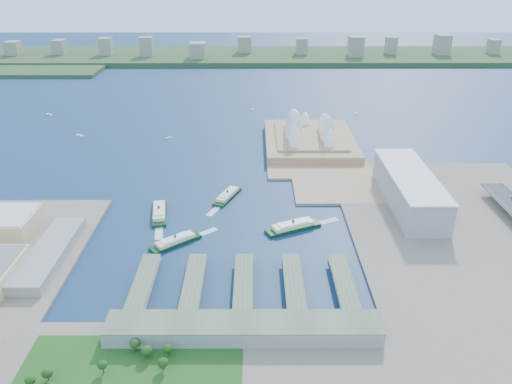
{
  "coord_description": "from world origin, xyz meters",
  "views": [
    {
      "loc": [
        23.47,
        -420.05,
        254.08
      ],
      "look_at": [
        24.86,
        78.98,
        18.0
      ],
      "focal_mm": 35.0,
      "sensor_mm": 36.0,
      "label": 1
    }
  ],
  "objects_px": {
    "toaster_building": "(409,189)",
    "ferry_a": "(159,211)",
    "opera_house": "(310,125)",
    "ferry_d": "(293,225)",
    "car_c": "(512,198)",
    "ferry_b": "(227,194)",
    "ferry_c": "(175,240)"
  },
  "relations": [
    {
      "from": "toaster_building",
      "to": "ferry_a",
      "type": "xyz_separation_m",
      "value": [
        -275.2,
        -21.09,
        -15.08
      ]
    },
    {
      "from": "opera_house",
      "to": "toaster_building",
      "type": "relative_size",
      "value": 1.16
    },
    {
      "from": "opera_house",
      "to": "ferry_d",
      "type": "distance_m",
      "value": 258.01
    },
    {
      "from": "car_c",
      "to": "toaster_building",
      "type": "bearing_deg",
      "value": 173.42
    },
    {
      "from": "ferry_d",
      "to": "ferry_b",
      "type": "bearing_deg",
      "value": 18.5
    },
    {
      "from": "ferry_b",
      "to": "ferry_c",
      "type": "bearing_deg",
      "value": -91.42
    },
    {
      "from": "toaster_building",
      "to": "ferry_c",
      "type": "height_order",
      "value": "toaster_building"
    },
    {
      "from": "ferry_a",
      "to": "car_c",
      "type": "xyz_separation_m",
      "value": [
        384.2,
        8.51,
        10.03
      ]
    },
    {
      "from": "toaster_building",
      "to": "opera_house",
      "type": "bearing_deg",
      "value": 114.23
    },
    {
      "from": "ferry_a",
      "to": "ferry_d",
      "type": "distance_m",
      "value": 146.56
    },
    {
      "from": "toaster_building",
      "to": "ferry_a",
      "type": "bearing_deg",
      "value": -175.62
    },
    {
      "from": "ferry_b",
      "to": "ferry_d",
      "type": "xyz_separation_m",
      "value": [
        70.98,
        -74.47,
        0.62
      ]
    },
    {
      "from": "opera_house",
      "to": "toaster_building",
      "type": "xyz_separation_m",
      "value": [
        90.0,
        -200.0,
        -11.5
      ]
    },
    {
      "from": "ferry_c",
      "to": "car_c",
      "type": "relative_size",
      "value": 12.8
    },
    {
      "from": "ferry_a",
      "to": "toaster_building",
      "type": "bearing_deg",
      "value": -4.79
    },
    {
      "from": "ferry_d",
      "to": "opera_house",
      "type": "bearing_deg",
      "value": -34.59
    },
    {
      "from": "ferry_b",
      "to": "car_c",
      "type": "bearing_deg",
      "value": 16.32
    },
    {
      "from": "car_c",
      "to": "ferry_d",
      "type": "bearing_deg",
      "value": -170.45
    },
    {
      "from": "ferry_b",
      "to": "car_c",
      "type": "xyz_separation_m",
      "value": [
        312.16,
        -33.89,
        10.52
      ]
    },
    {
      "from": "ferry_a",
      "to": "car_c",
      "type": "distance_m",
      "value": 384.43
    },
    {
      "from": "ferry_c",
      "to": "ferry_b",
      "type": "bearing_deg",
      "value": -63.21
    },
    {
      "from": "ferry_b",
      "to": "car_c",
      "type": "distance_m",
      "value": 314.18
    },
    {
      "from": "ferry_d",
      "to": "car_c",
      "type": "height_order",
      "value": "car_c"
    },
    {
      "from": "ferry_a",
      "to": "opera_house",
      "type": "bearing_deg",
      "value": 40.88
    },
    {
      "from": "opera_house",
      "to": "car_c",
      "type": "relative_size",
      "value": 43.9
    },
    {
      "from": "ferry_d",
      "to": "ferry_c",
      "type": "bearing_deg",
      "value": 78.56
    },
    {
      "from": "opera_house",
      "to": "ferry_b",
      "type": "distance_m",
      "value": 213.24
    },
    {
      "from": "ferry_d",
      "to": "toaster_building",
      "type": "bearing_deg",
      "value": -93.22
    },
    {
      "from": "ferry_a",
      "to": "car_c",
      "type": "height_order",
      "value": "car_c"
    },
    {
      "from": "toaster_building",
      "to": "ferry_d",
      "type": "relative_size",
      "value": 2.64
    },
    {
      "from": "toaster_building",
      "to": "ferry_b",
      "type": "bearing_deg",
      "value": 174.01
    },
    {
      "from": "opera_house",
      "to": "ferry_d",
      "type": "height_order",
      "value": "opera_house"
    }
  ]
}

